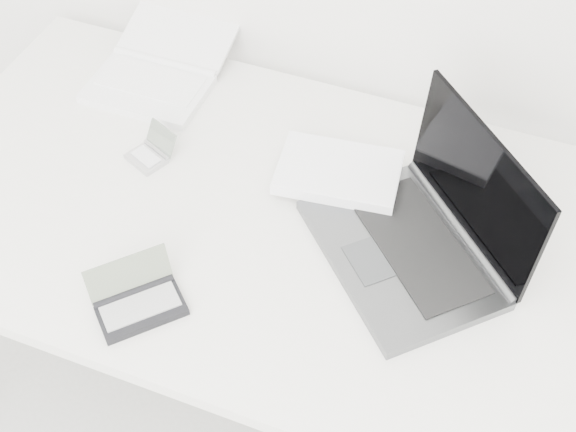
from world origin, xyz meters
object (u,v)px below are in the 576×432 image
(netbook_open_white, at_px, (157,72))
(palmtop_charcoal, at_px, (138,301))
(laptop_large, at_px, (401,217))
(desk, at_px, (310,242))

(netbook_open_white, height_order, palmtop_charcoal, palmtop_charcoal)
(laptop_large, xyz_separation_m, netbook_open_white, (-0.62, 0.23, -0.02))
(netbook_open_white, bearing_deg, laptop_large, -20.77)
(laptop_large, bearing_deg, netbook_open_white, -155.20)
(laptop_large, height_order, netbook_open_white, laptop_large)
(desk, xyz_separation_m, laptop_large, (0.16, 0.05, 0.09))
(palmtop_charcoal, bearing_deg, desk, 5.48)
(palmtop_charcoal, bearing_deg, netbook_open_white, 67.40)
(laptop_large, bearing_deg, desk, -117.71)
(desk, bearing_deg, palmtop_charcoal, -127.52)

